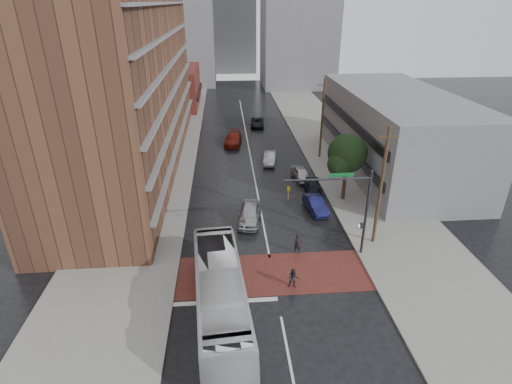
{
  "coord_description": "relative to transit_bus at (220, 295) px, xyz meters",
  "views": [
    {
      "loc": [
        -3.14,
        -23.29,
        18.2
      ],
      "look_at": [
        -0.7,
        7.23,
        3.5
      ],
      "focal_mm": 28.0,
      "sensor_mm": 36.0,
      "label": 1
    }
  ],
  "objects": [
    {
      "name": "pedestrian_a",
      "position": [
        6.08,
        6.65,
        -0.86
      ],
      "size": [
        0.71,
        0.55,
        1.74
      ],
      "primitive_type": "imported",
      "rotation": [
        0.0,
        0.0,
        -0.22
      ],
      "color": "black",
      "rests_on": "ground"
    },
    {
      "name": "crosswalk",
      "position": [
        3.79,
        4.15,
        -1.72
      ],
      "size": [
        14.0,
        5.0,
        0.02
      ],
      "primitive_type": "cube",
      "color": "brown",
      "rests_on": "ground"
    },
    {
      "name": "building_east",
      "position": [
        20.29,
        23.65,
        2.77
      ],
      "size": [
        11.0,
        26.0,
        9.0
      ],
      "primitive_type": "cube",
      "color": "gray",
      "rests_on": "ground"
    },
    {
      "name": "distant_tower_center",
      "position": [
        3.79,
        98.65,
        10.27
      ],
      "size": [
        12.0,
        10.0,
        24.0
      ],
      "primitive_type": "cube",
      "color": "gray",
      "rests_on": "ground"
    },
    {
      "name": "utility_pole_near",
      "position": [
        12.59,
        7.65,
        3.41
      ],
      "size": [
        1.6,
        0.26,
        10.0
      ],
      "color": "#473321",
      "rests_on": "ground"
    },
    {
      "name": "distant_tower_east",
      "position": [
        17.79,
        75.65,
        16.27
      ],
      "size": [
        16.0,
        14.0,
        36.0
      ],
      "primitive_type": "cube",
      "color": "gray",
      "rests_on": "ground"
    },
    {
      "name": "sidewalk_east",
      "position": [
        15.29,
        28.65,
        -1.66
      ],
      "size": [
        9.0,
        90.0,
        0.15
      ],
      "primitive_type": "cube",
      "color": "gray",
      "rests_on": "ground"
    },
    {
      "name": "pedestrian_b",
      "position": [
        5.03,
        2.48,
        -0.96
      ],
      "size": [
        0.85,
        0.72,
        1.54
      ],
      "primitive_type": "imported",
      "rotation": [
        0.0,
        0.0,
        -0.2
      ],
      "color": "#262227",
      "rests_on": "ground"
    },
    {
      "name": "utility_pole_far",
      "position": [
        12.59,
        27.65,
        3.41
      ],
      "size": [
        1.6,
        0.26,
        10.0
      ],
      "color": "#473321",
      "rests_on": "ground"
    },
    {
      "name": "car_travel_b",
      "position": [
        6.02,
        26.33,
        -1.06
      ],
      "size": [
        2.06,
        4.23,
        1.34
      ],
      "primitive_type": "imported",
      "rotation": [
        0.0,
        0.0,
        -0.16
      ],
      "color": "#A4A7AC",
      "rests_on": "ground"
    },
    {
      "name": "sidewalk_west",
      "position": [
        -7.71,
        28.65,
        -1.66
      ],
      "size": [
        9.0,
        90.0,
        0.15
      ],
      "primitive_type": "cube",
      "color": "gray",
      "rests_on": "ground"
    },
    {
      "name": "transit_bus",
      "position": [
        0.0,
        0.0,
        0.0
      ],
      "size": [
        3.88,
        12.61,
        3.46
      ],
      "primitive_type": "imported",
      "rotation": [
        0.0,
        0.0,
        0.08
      ],
      "color": "#BCBCBE",
      "rests_on": "ground"
    },
    {
      "name": "street_tree",
      "position": [
        12.31,
        15.69,
        3.0
      ],
      "size": [
        4.2,
        4.1,
        6.9
      ],
      "color": "#332319",
      "rests_on": "ground"
    },
    {
      "name": "ground",
      "position": [
        3.79,
        3.65,
        -1.73
      ],
      "size": [
        160.0,
        160.0,
        0.0
      ],
      "primitive_type": "plane",
      "color": "black",
      "rests_on": "ground"
    },
    {
      "name": "suv_travel",
      "position": [
        5.83,
        42.47,
        -1.1
      ],
      "size": [
        2.5,
        4.73,
        1.27
      ],
      "primitive_type": "imported",
      "rotation": [
        0.0,
        0.0,
        -0.09
      ],
      "color": "black",
      "rests_on": "ground"
    },
    {
      "name": "apartment_block",
      "position": [
        -10.21,
        27.65,
        12.27
      ],
      "size": [
        10.0,
        44.0,
        28.0
      ],
      "primitive_type": "cube",
      "color": "brown",
      "rests_on": "ground"
    },
    {
      "name": "distant_tower_west",
      "position": [
        -10.21,
        81.65,
        14.27
      ],
      "size": [
        18.0,
        16.0,
        32.0
      ],
      "primitive_type": "cube",
      "color": "gray",
      "rests_on": "ground"
    },
    {
      "name": "storefront_west",
      "position": [
        -8.21,
        57.65,
        1.77
      ],
      "size": [
        8.0,
        16.0,
        7.0
      ],
      "primitive_type": "cube",
      "color": "maroon",
      "rests_on": "ground"
    },
    {
      "name": "car_travel_a",
      "position": [
        2.59,
        12.01,
        -0.92
      ],
      "size": [
        2.7,
        5.01,
        1.62
      ],
      "primitive_type": "imported",
      "rotation": [
        0.0,
        0.0,
        -0.17
      ],
      "color": "#B1B5BA",
      "rests_on": "ground"
    },
    {
      "name": "signal_mast",
      "position": [
        9.64,
        6.15,
        3.0
      ],
      "size": [
        6.5,
        0.3,
        7.2
      ],
      "color": "#2D2D33",
      "rests_on": "ground"
    },
    {
      "name": "car_parked_near",
      "position": [
        9.0,
        13.56,
        -1.06
      ],
      "size": [
        1.94,
        4.22,
        1.34
      ],
      "primitive_type": "imported",
      "rotation": [
        0.0,
        0.0,
        0.13
      ],
      "color": "#16174D",
      "rests_on": "ground"
    },
    {
      "name": "car_travel_c",
      "position": [
        1.7,
        33.93,
        -0.97
      ],
      "size": [
        2.9,
        5.51,
        1.52
      ],
      "primitive_type": "imported",
      "rotation": [
        0.0,
        0.0,
        -0.15
      ],
      "color": "#66160B",
      "rests_on": "ground"
    },
    {
      "name": "car_parked_far",
      "position": [
        8.99,
        21.03,
        -1.05
      ],
      "size": [
        2.14,
        4.2,
        1.37
      ],
      "primitive_type": "imported",
      "rotation": [
        0.0,
        0.0,
        0.13
      ],
      "color": "#B4B8BC",
      "rests_on": "ground"
    },
    {
      "name": "car_parked_mid",
      "position": [
        9.58,
        16.92,
        -1.14
      ],
      "size": [
        2.0,
        4.21,
        1.18
      ],
      "primitive_type": "imported",
      "rotation": [
        0.0,
        0.0,
        -0.09
      ],
      "color": "black",
      "rests_on": "ground"
    }
  ]
}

